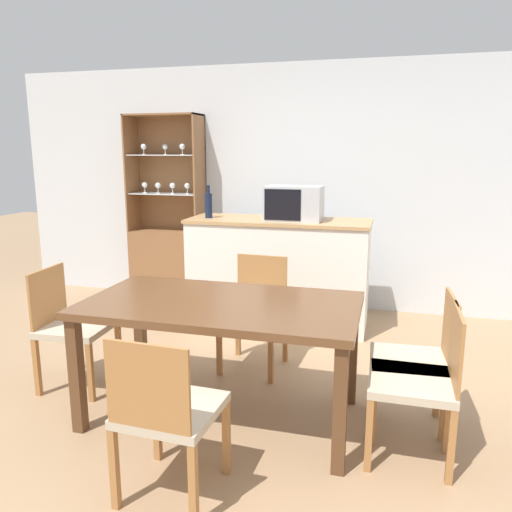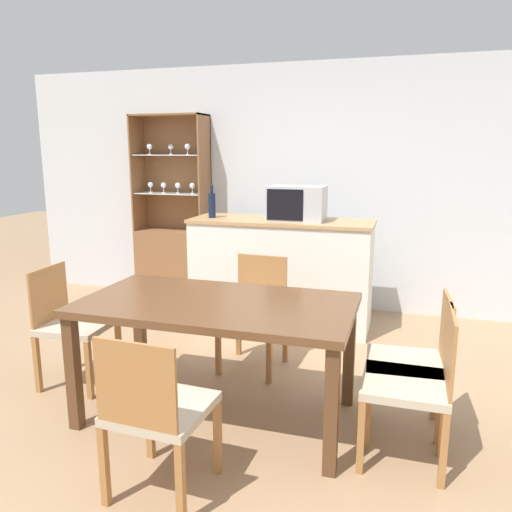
{
  "view_description": "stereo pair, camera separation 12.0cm",
  "coord_description": "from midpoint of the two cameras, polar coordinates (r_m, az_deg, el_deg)",
  "views": [
    {
      "loc": [
        0.84,
        -2.65,
        1.66
      ],
      "look_at": [
        -0.15,
        1.01,
        0.86
      ],
      "focal_mm": 35.0,
      "sensor_mm": 36.0,
      "label": 1
    },
    {
      "loc": [
        0.95,
        -2.62,
        1.66
      ],
      "look_at": [
        -0.15,
        1.01,
        0.86
      ],
      "focal_mm": 35.0,
      "sensor_mm": 36.0,
      "label": 2
    }
  ],
  "objects": [
    {
      "name": "wall_back",
      "position": [
        5.35,
        7.34,
        7.69
      ],
      "size": [
        6.8,
        0.06,
        2.55
      ],
      "color": "silver",
      "rests_on": "ground_plane"
    },
    {
      "name": "microwave",
      "position": [
        4.63,
        5.41,
        6.01
      ],
      "size": [
        0.52,
        0.34,
        0.32
      ],
      "color": "#B7BABF",
      "rests_on": "kitchen_counter"
    },
    {
      "name": "dining_chair_side_left_far",
      "position": [
        3.82,
        -19.47,
        -7.31
      ],
      "size": [
        0.47,
        0.47,
        0.86
      ],
      "rotation": [
        0.0,
        0.0,
        -1.52
      ],
      "color": "#C1B299",
      "rests_on": "ground_plane"
    },
    {
      "name": "dining_chair_side_right_far",
      "position": [
        3.13,
        18.6,
        -11.53
      ],
      "size": [
        0.47,
        0.47,
        0.86
      ],
      "rotation": [
        0.0,
        0.0,
        1.63
      ],
      "color": "#C1B299",
      "rests_on": "ground_plane"
    },
    {
      "name": "display_cabinet",
      "position": [
        5.74,
        -8.78,
        0.91
      ],
      "size": [
        0.82,
        0.34,
        2.05
      ],
      "color": "brown",
      "rests_on": "ground_plane"
    },
    {
      "name": "ground_plane",
      "position": [
        3.24,
        -1.65,
        -18.93
      ],
      "size": [
        18.0,
        18.0,
        0.0
      ],
      "primitive_type": "plane",
      "color": "#A37F5B"
    },
    {
      "name": "dining_chair_head_near",
      "position": [
        2.52,
        -9.86,
        -17.02
      ],
      "size": [
        0.46,
        0.46,
        0.86
      ],
      "rotation": [
        0.0,
        0.0,
        -0.05
      ],
      "color": "#C1B299",
      "rests_on": "ground_plane"
    },
    {
      "name": "wine_bottle",
      "position": [
        4.82,
        -4.34,
        5.87
      ],
      "size": [
        0.07,
        0.07,
        0.31
      ],
      "color": "#141E38",
      "rests_on": "kitchen_counter"
    },
    {
      "name": "dining_table",
      "position": [
        3.09,
        -3.38,
        -6.69
      ],
      "size": [
        1.67,
        0.9,
        0.76
      ],
      "color": "brown",
      "rests_on": "ground_plane"
    },
    {
      "name": "dining_chair_side_right_near",
      "position": [
        2.88,
        18.73,
        -13.65
      ],
      "size": [
        0.45,
        0.45,
        0.86
      ],
      "rotation": [
        0.0,
        0.0,
        1.57
      ],
      "color": "#C1B299",
      "rests_on": "ground_plane"
    },
    {
      "name": "kitchen_counter",
      "position": [
        4.8,
        3.59,
        -1.9
      ],
      "size": [
        1.72,
        0.62,
        1.03
      ],
      "color": "white",
      "rests_on": "ground_plane"
    },
    {
      "name": "dining_chair_head_far",
      "position": [
        3.87,
        0.75,
        -6.33
      ],
      "size": [
        0.47,
        0.47,
        0.86
      ],
      "rotation": [
        0.0,
        0.0,
        3.08
      ],
      "color": "#C1B299",
      "rests_on": "ground_plane"
    }
  ]
}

